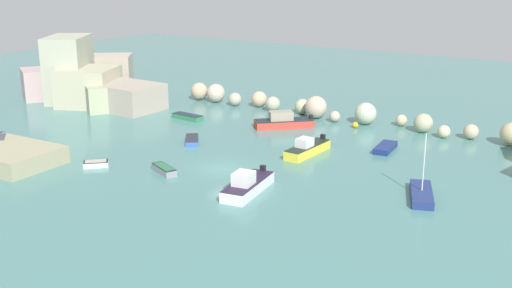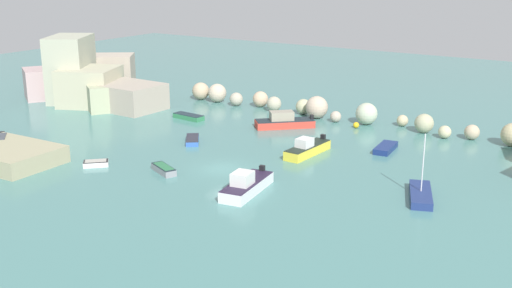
% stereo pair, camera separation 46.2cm
% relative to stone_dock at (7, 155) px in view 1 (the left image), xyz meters
% --- Properties ---
extents(cove_water, '(160.00, 160.00, 0.00)m').
position_rel_stone_dock_xyz_m(cove_water, '(17.66, 9.41, -0.79)').
color(cove_water, '#497F7C').
rests_on(cove_water, ground).
extents(cliff_headland_left, '(22.04, 16.58, 8.57)m').
position_rel_stone_dock_xyz_m(cliff_headland_left, '(-14.72, 23.64, 1.83)').
color(cliff_headland_left, '#B2A290').
rests_on(cliff_headland_left, ground).
extents(rock_breakwater, '(45.13, 3.94, 2.66)m').
position_rel_stone_dock_xyz_m(rock_breakwater, '(18.78, 31.48, 0.33)').
color(rock_breakwater, tan).
rests_on(rock_breakwater, ground).
extents(stone_dock, '(9.47, 6.77, 1.59)m').
position_rel_stone_dock_xyz_m(stone_dock, '(0.00, 0.00, 0.00)').
color(stone_dock, tan).
rests_on(stone_dock, ground).
extents(channel_buoy, '(0.67, 0.67, 0.67)m').
position_rel_stone_dock_xyz_m(channel_buoy, '(21.69, 29.27, -0.46)').
color(channel_buoy, gold).
rests_on(channel_buoy, cove_water).
extents(moored_boat_0, '(1.85, 4.03, 0.55)m').
position_rel_stone_dock_xyz_m(moored_boat_0, '(27.79, 22.81, -0.52)').
color(moored_boat_0, navy).
rests_on(moored_boat_0, cove_water).
extents(moored_boat_1, '(3.11, 3.53, 0.53)m').
position_rel_stone_dock_xyz_m(moored_boat_1, '(9.95, 14.74, -0.53)').
color(moored_boat_1, '#325EB3').
rests_on(moored_boat_1, cove_water).
extents(moored_boat_2, '(3.27, 2.24, 0.63)m').
position_rel_stone_dock_xyz_m(moored_boat_2, '(13.90, 5.74, -0.47)').
color(moored_boat_2, gray).
rests_on(moored_boat_2, cove_water).
extents(moored_boat_3, '(6.26, 6.06, 1.84)m').
position_rel_stone_dock_xyz_m(moored_boat_3, '(14.75, 25.17, -0.14)').
color(moored_boat_3, '#CA3D30').
rests_on(moored_boat_3, cove_water).
extents(moored_boat_4, '(3.46, 5.61, 5.28)m').
position_rel_stone_dock_xyz_m(moored_boat_4, '(35.03, 12.02, -0.47)').
color(moored_boat_4, navy).
rests_on(moored_boat_4, cove_water).
extents(moored_boat_5, '(1.96, 6.16, 1.76)m').
position_rel_stone_dock_xyz_m(moored_boat_5, '(21.94, 17.40, -0.19)').
color(moored_boat_5, yellow).
rests_on(moored_boat_5, cove_water).
extents(moored_boat_6, '(2.90, 6.54, 1.96)m').
position_rel_stone_dock_xyz_m(moored_boat_6, '(22.81, 5.57, -0.15)').
color(moored_boat_6, silver).
rests_on(moored_boat_6, cove_water).
extents(moored_boat_8, '(2.38, 2.36, 0.53)m').
position_rel_stone_dock_xyz_m(moored_boat_8, '(7.49, 3.76, -0.51)').
color(moored_boat_8, white).
rests_on(moored_boat_8, cove_water).
extents(moored_boat_9, '(4.04, 1.67, 0.59)m').
position_rel_stone_dock_xyz_m(moored_boat_9, '(3.34, 22.28, -0.50)').
color(moored_boat_9, '#2F7B4D').
rests_on(moored_boat_9, cove_water).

